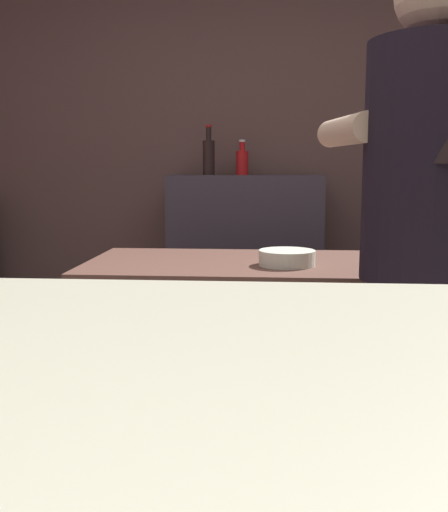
% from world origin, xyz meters
% --- Properties ---
extents(wall_back, '(5.20, 0.10, 2.70)m').
position_xyz_m(wall_back, '(0.00, 2.20, 1.35)').
color(wall_back, brown).
rests_on(wall_back, ground).
extents(prep_counter, '(2.10, 0.60, 0.88)m').
position_xyz_m(prep_counter, '(0.35, 0.66, 0.44)').
color(prep_counter, brown).
rests_on(prep_counter, ground).
extents(back_shelf, '(0.85, 0.36, 1.16)m').
position_xyz_m(back_shelf, '(-0.20, 1.92, 0.58)').
color(back_shelf, '#3D363F').
rests_on(back_shelf, ground).
extents(bartender, '(0.47, 0.54, 1.73)m').
position_xyz_m(bartender, '(0.33, 0.20, 1.00)').
color(bartender, '#292A33').
rests_on(bartender, ground).
extents(mixing_bowl, '(0.19, 0.19, 0.05)m').
position_xyz_m(mixing_bowl, '(-0.01, 0.58, 0.91)').
color(mixing_bowl, beige).
rests_on(mixing_bowl, prep_counter).
extents(bottle_olive_oil, '(0.07, 0.07, 0.27)m').
position_xyz_m(bottle_olive_oil, '(-0.41, 1.90, 1.27)').
color(bottle_olive_oil, black).
rests_on(bottle_olive_oil, back_shelf).
extents(bottle_soy, '(0.07, 0.07, 0.20)m').
position_xyz_m(bottle_soy, '(-0.23, 1.99, 1.24)').
color(bottle_soy, red).
rests_on(bottle_soy, back_shelf).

